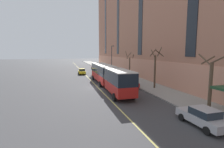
% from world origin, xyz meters
% --- Properties ---
extents(ground_plane, '(260.00, 260.00, 0.00)m').
position_xyz_m(ground_plane, '(0.00, 0.00, 0.00)').
color(ground_plane, '#424244').
extents(sidewalk, '(5.09, 160.00, 0.15)m').
position_xyz_m(sidewalk, '(8.90, 3.00, 0.07)').
color(sidewalk, '#9E9B93').
rests_on(sidewalk, ground).
extents(city_bus, '(3.05, 20.54, 3.65)m').
position_xyz_m(city_bus, '(1.71, -0.02, 2.12)').
color(city_bus, red).
rests_on(city_bus, ground).
extents(parked_car_green_0, '(2.03, 4.72, 1.56)m').
position_xyz_m(parked_car_green_0, '(5.21, 17.24, 0.78)').
color(parked_car_green_0, '#23603D').
rests_on(parked_car_green_0, ground).
extents(parked_car_red_1, '(2.06, 4.48, 1.56)m').
position_xyz_m(parked_car_red_1, '(5.02, 30.74, 0.78)').
color(parked_car_red_1, '#B21E19').
rests_on(parked_car_red_1, ground).
extents(parked_car_silver_2, '(2.02, 4.51, 1.56)m').
position_xyz_m(parked_car_silver_2, '(5.21, -17.59, 0.78)').
color(parked_car_silver_2, '#B7B7BC').
rests_on(parked_car_silver_2, ground).
extents(parked_car_red_3, '(2.09, 4.69, 1.56)m').
position_xyz_m(parked_car_red_3, '(5.26, -1.09, 0.78)').
color(parked_car_red_3, '#B21E19').
rests_on(parked_car_red_3, ground).
extents(taxi_cab, '(1.96, 4.25, 1.56)m').
position_xyz_m(taxi_cab, '(-0.75, 18.66, 0.78)').
color(taxi_cab, yellow).
rests_on(taxi_cab, ground).
extents(street_tree_near_corner, '(2.07, 1.86, 5.69)m').
position_xyz_m(street_tree_near_corner, '(8.83, -14.52, 3.07)').
color(street_tree_near_corner, brown).
rests_on(street_tree_near_corner, sidewalk).
extents(street_tree_mid_block, '(1.92, 1.96, 6.63)m').
position_xyz_m(street_tree_mid_block, '(8.85, -3.37, 3.49)').
color(street_tree_mid_block, brown).
rests_on(street_tree_mid_block, sidewalk).
extents(street_tree_far_uptown, '(1.85, 1.82, 6.00)m').
position_xyz_m(street_tree_far_uptown, '(8.81, 7.92, 3.00)').
color(street_tree_far_uptown, brown).
rests_on(street_tree_far_uptown, sidewalk).
extents(street_lamp, '(0.36, 1.48, 7.53)m').
position_xyz_m(street_lamp, '(6.96, 15.99, 4.71)').
color(street_lamp, '#2D2D30').
rests_on(street_lamp, sidewalk).
extents(lane_centerline, '(0.16, 140.00, 0.01)m').
position_xyz_m(lane_centerline, '(0.01, 3.00, 0.00)').
color(lane_centerline, '#E0D66B').
rests_on(lane_centerline, ground).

